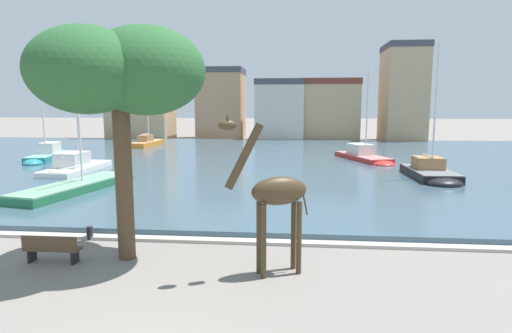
# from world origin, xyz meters

# --- Properties ---
(harbor_water) EXTENTS (89.12, 42.58, 0.32)m
(harbor_water) POSITION_xyz_m (0.00, 30.33, 0.16)
(harbor_water) COLOR #3D5666
(harbor_water) RESTS_ON ground
(quay_edge_coping) EXTENTS (89.12, 0.50, 0.12)m
(quay_edge_coping) POSITION_xyz_m (0.00, 8.79, 0.06)
(quay_edge_coping) COLOR #ADA89E
(quay_edge_coping) RESTS_ON ground
(giraffe_statue) EXTENTS (2.61, 1.46, 4.74)m
(giraffe_statue) POSITION_xyz_m (2.54, 6.04, 2.42)
(giraffe_statue) COLOR #42331E
(giraffe_statue) RESTS_ON ground
(sailboat_orange) EXTENTS (1.92, 7.17, 7.76)m
(sailboat_orange) POSITION_xyz_m (-13.74, 41.49, 0.57)
(sailboat_orange) COLOR orange
(sailboat_orange) RESTS_ON ground
(sailboat_teal) EXTENTS (2.98, 7.22, 7.28)m
(sailboat_teal) POSITION_xyz_m (-17.99, 28.02, 0.58)
(sailboat_teal) COLOR teal
(sailboat_teal) RESTS_ON ground
(sailboat_green) EXTENTS (3.72, 9.38, 8.54)m
(sailboat_green) POSITION_xyz_m (-8.65, 16.50, 0.42)
(sailboat_green) COLOR #236B42
(sailboat_green) RESTS_ON ground
(sailboat_black) EXTENTS (2.49, 6.26, 8.73)m
(sailboat_black) POSITION_xyz_m (11.76, 21.64, 0.57)
(sailboat_black) COLOR black
(sailboat_black) RESTS_ON ground
(sailboat_white) EXTENTS (2.28, 7.64, 7.36)m
(sailboat_white) POSITION_xyz_m (-12.29, 22.84, 0.55)
(sailboat_white) COLOR white
(sailboat_white) RESTS_ON ground
(sailboat_red) EXTENTS (4.47, 7.85, 7.83)m
(sailboat_red) POSITION_xyz_m (9.00, 30.48, 0.54)
(sailboat_red) COLOR red
(sailboat_red) RESTS_ON ground
(shade_tree) EXTENTS (4.94, 5.10, 7.40)m
(shade_tree) POSITION_xyz_m (-2.31, 6.89, 5.98)
(shade_tree) COLOR brown
(shade_tree) RESTS_ON ground
(mooring_bollard) EXTENTS (0.24, 0.24, 0.50)m
(mooring_bollard) POSITION_xyz_m (-4.48, 8.64, 0.25)
(mooring_bollard) COLOR #232326
(mooring_bollard) RESTS_ON ground
(park_bench) EXTENTS (1.80, 0.44, 0.92)m
(park_bench) POSITION_xyz_m (-4.54, 6.25, 0.49)
(park_bench) COLOR brown
(park_bench) RESTS_ON ground
(townhouse_narrow_midrow) EXTENTS (8.78, 6.02, 13.70)m
(townhouse_narrow_midrow) POSITION_xyz_m (-19.07, 53.75, 6.87)
(townhouse_narrow_midrow) COLOR tan
(townhouse_narrow_midrow) RESTS_ON ground
(townhouse_corner_house) EXTENTS (6.66, 6.37, 10.22)m
(townhouse_corner_house) POSITION_xyz_m (-7.89, 56.56, 5.13)
(townhouse_corner_house) COLOR tan
(townhouse_corner_house) RESTS_ON ground
(townhouse_wide_warehouse) EXTENTS (6.71, 6.00, 8.42)m
(townhouse_wide_warehouse) POSITION_xyz_m (0.83, 53.99, 4.22)
(townhouse_wide_warehouse) COLOR beige
(townhouse_wide_warehouse) RESTS_ON ground
(townhouse_end_terrace) EXTENTS (8.43, 6.76, 8.49)m
(townhouse_end_terrace) POSITION_xyz_m (7.56, 55.20, 4.26)
(townhouse_end_terrace) COLOR tan
(townhouse_end_terrace) RESTS_ON ground
(townhouse_tall_gabled) EXTENTS (5.26, 7.45, 12.95)m
(townhouse_tall_gabled) POSITION_xyz_m (17.41, 53.74, 6.49)
(townhouse_tall_gabled) COLOR tan
(townhouse_tall_gabled) RESTS_ON ground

